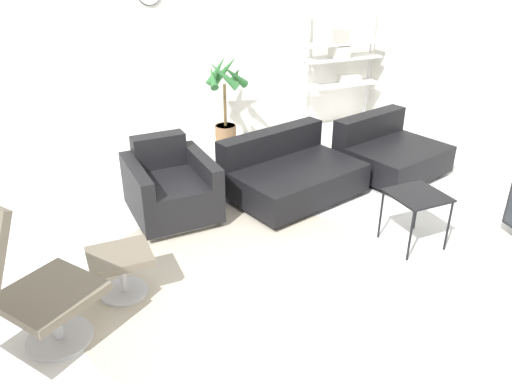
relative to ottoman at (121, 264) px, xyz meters
The scene contains 10 objects.
ground_plane 1.17m from the ottoman, ahead, with size 12.00×12.00×0.00m, color white.
wall_back 3.41m from the ottoman, 69.30° to the left, with size 12.00×0.09×2.80m.
round_rug 0.95m from the ottoman, 14.38° to the right, with size 2.56×2.56×0.01m.
ottoman is the anchor object (origin of this frame).
armchair_red 1.25m from the ottoman, 57.79° to the left, with size 0.80×0.90×0.74m.
couch_low 2.17m from the ottoman, 27.09° to the left, with size 1.52×1.24×0.64m.
couch_second 3.42m from the ottoman, 17.96° to the left, with size 1.26×1.18×0.64m.
side_table 2.51m from the ottoman, ahead, with size 0.44×0.44×0.49m.
potted_plant 3.13m from the ottoman, 54.67° to the left, with size 0.54×0.54×1.19m.
shelf_unit 4.57m from the ottoman, 37.10° to the left, with size 1.15×0.28×1.73m.
Camera 1 is at (-1.46, -3.15, 2.39)m, focal length 35.00 mm.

